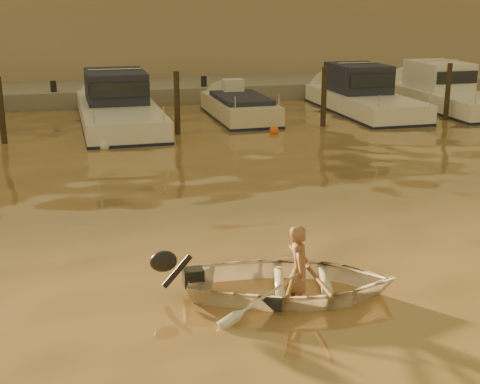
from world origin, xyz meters
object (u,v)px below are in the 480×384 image
object	(u,v)px
person	(299,270)
moored_boat_5	(447,92)
moored_boat_2	(118,106)
dinghy	(292,282)
moored_boat_3	(239,112)
moored_boat_4	(365,96)
waterfront_building	(134,34)

from	to	relation	value
person	moored_boat_5	distance (m)	18.42
person	moored_boat_2	bearing A→B (deg)	21.12
dinghy	moored_boat_5	bearing A→B (deg)	-22.57
moored_boat_3	moored_boat_4	world-z (taller)	moored_boat_4
moored_boat_4	moored_boat_5	world-z (taller)	same
person	dinghy	bearing A→B (deg)	90.00
dinghy	waterfront_building	distance (m)	25.56
moored_boat_3	person	bearing A→B (deg)	-101.60
person	moored_boat_4	world-z (taller)	moored_boat_4
person	waterfront_building	xyz separation A→B (m)	(0.53, 25.49, 2.00)
dinghy	moored_boat_2	distance (m)	14.52
moored_boat_2	moored_boat_5	distance (m)	12.71
dinghy	moored_boat_4	world-z (taller)	moored_boat_4
moored_boat_3	moored_boat_5	xyz separation A→B (m)	(8.40, 0.00, 0.40)
moored_boat_2	moored_boat_4	distance (m)	9.21
person	moored_boat_2	size ratio (longest dim) A/B	0.17
dinghy	moored_boat_3	size ratio (longest dim) A/B	0.57
moored_boat_3	moored_boat_5	distance (m)	8.41
dinghy	moored_boat_3	distance (m)	14.78
moored_boat_4	waterfront_building	size ratio (longest dim) A/B	0.16
person	moored_boat_3	world-z (taller)	person
moored_boat_4	moored_boat_5	distance (m)	3.50
moored_boat_4	moored_boat_5	bearing A→B (deg)	0.00
moored_boat_2	moored_boat_3	bearing A→B (deg)	0.00
dinghy	waterfront_building	bearing A→B (deg)	14.44
moored_boat_4	person	bearing A→B (deg)	-118.53
person	moored_boat_5	xyz separation A→B (m)	(11.37, 14.49, 0.23)
person	moored_boat_4	size ratio (longest dim) A/B	0.19
dinghy	moored_boat_4	xyz separation A→B (m)	(7.97, 14.46, 0.42)
moored_boat_3	waterfront_building	distance (m)	11.48
moored_boat_5	waterfront_building	xyz separation A→B (m)	(-10.84, 11.00, 1.77)
moored_boat_2	moored_boat_3	xyz separation A→B (m)	(4.31, 0.00, -0.40)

